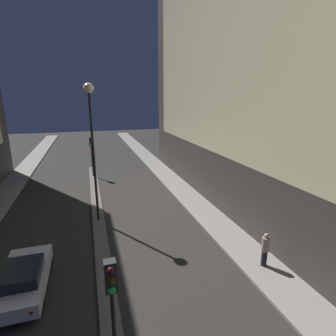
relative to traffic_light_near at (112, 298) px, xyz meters
name	(u,v)px	position (x,y,z in m)	size (l,w,h in m)	color
building_right	(255,35)	(11.70, 11.83, 9.44)	(6.01, 30.71, 25.22)	#423D38
median_strip	(98,218)	(0.00, 11.70, -3.12)	(0.81, 28.46, 0.12)	#66605B
traffic_light_near	(112,298)	(0.00, 0.00, 0.00)	(0.32, 0.42, 4.16)	black
traffic_light_mid	(91,148)	(0.00, 22.14, 0.00)	(0.32, 0.42, 4.16)	black
street_lamp	(91,124)	(0.00, 11.19, 3.52)	(0.62, 0.62, 9.03)	black
car_left_lane	(23,278)	(-3.44, 5.15, -2.46)	(1.88, 4.37, 1.39)	silver
pedestrian_on_right_sidewalk	(265,249)	(7.67, 3.53, -2.11)	(0.37, 0.37, 1.76)	black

